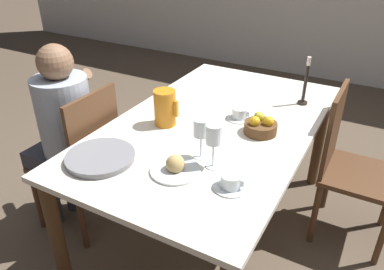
{
  "coord_description": "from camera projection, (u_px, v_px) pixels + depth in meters",
  "views": [
    {
      "loc": [
        0.78,
        -1.66,
        1.71
      ],
      "look_at": [
        0.0,
        -0.26,
        0.81
      ],
      "focal_mm": 35.0,
      "sensor_mm": 36.0,
      "label": 1
    }
  ],
  "objects": [
    {
      "name": "ground_plane",
      "position": [
        211.0,
        226.0,
        2.43
      ],
      "size": [
        20.0,
        20.0,
        0.0
      ],
      "primitive_type": "plane",
      "color": "brown"
    },
    {
      "name": "dining_table",
      "position": [
        214.0,
        138.0,
        2.1
      ],
      "size": [
        1.02,
        1.72,
        0.76
      ],
      "color": "silver",
      "rests_on": "ground_plane"
    },
    {
      "name": "chair_person_side",
      "position": [
        83.0,
        159.0,
        2.22
      ],
      "size": [
        0.42,
        0.42,
        0.94
      ],
      "rotation": [
        0.0,
        0.0,
        1.57
      ],
      "color": "#51331E",
      "rests_on": "ground_plane"
    },
    {
      "name": "chair_opposite",
      "position": [
        349.0,
        164.0,
        2.17
      ],
      "size": [
        0.42,
        0.42,
        0.94
      ],
      "rotation": [
        0.0,
        0.0,
        -1.57
      ],
      "color": "#51331E",
      "rests_on": "ground_plane"
    },
    {
      "name": "person_seated",
      "position": [
        63.0,
        126.0,
        2.14
      ],
      "size": [
        0.39,
        0.41,
        1.18
      ],
      "rotation": [
        0.0,
        0.0,
        1.57
      ],
      "color": "#33333D",
      "rests_on": "ground_plane"
    },
    {
      "name": "red_pitcher",
      "position": [
        165.0,
        107.0,
        1.99
      ],
      "size": [
        0.15,
        0.12,
        0.2
      ],
      "color": "orange",
      "rests_on": "dining_table"
    },
    {
      "name": "wine_glass_water",
      "position": [
        214.0,
        136.0,
        1.61
      ],
      "size": [
        0.07,
        0.07,
        0.21
      ],
      "color": "white",
      "rests_on": "dining_table"
    },
    {
      "name": "wine_glass_juice",
      "position": [
        201.0,
        130.0,
        1.68
      ],
      "size": [
        0.07,
        0.07,
        0.2
      ],
      "color": "white",
      "rests_on": "dining_table"
    },
    {
      "name": "teacup_near_person",
      "position": [
        231.0,
        182.0,
        1.54
      ],
      "size": [
        0.15,
        0.15,
        0.06
      ],
      "color": "silver",
      "rests_on": "dining_table"
    },
    {
      "name": "teacup_across",
      "position": [
        240.0,
        114.0,
        2.09
      ],
      "size": [
        0.15,
        0.15,
        0.06
      ],
      "color": "silver",
      "rests_on": "dining_table"
    },
    {
      "name": "serving_tray",
      "position": [
        100.0,
        157.0,
        1.72
      ],
      "size": [
        0.32,
        0.32,
        0.03
      ],
      "color": "gray",
      "rests_on": "dining_table"
    },
    {
      "name": "bread_plate",
      "position": [
        175.0,
        167.0,
        1.64
      ],
      "size": [
        0.23,
        0.23,
        0.08
      ],
      "color": "silver",
      "rests_on": "dining_table"
    },
    {
      "name": "fruit_bowl",
      "position": [
        261.0,
        126.0,
        1.94
      ],
      "size": [
        0.17,
        0.17,
        0.1
      ],
      "color": "brown",
      "rests_on": "dining_table"
    },
    {
      "name": "candlestick_tall",
      "position": [
        305.0,
        87.0,
        2.22
      ],
      "size": [
        0.06,
        0.06,
        0.29
      ],
      "color": "black",
      "rests_on": "dining_table"
    }
  ]
}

